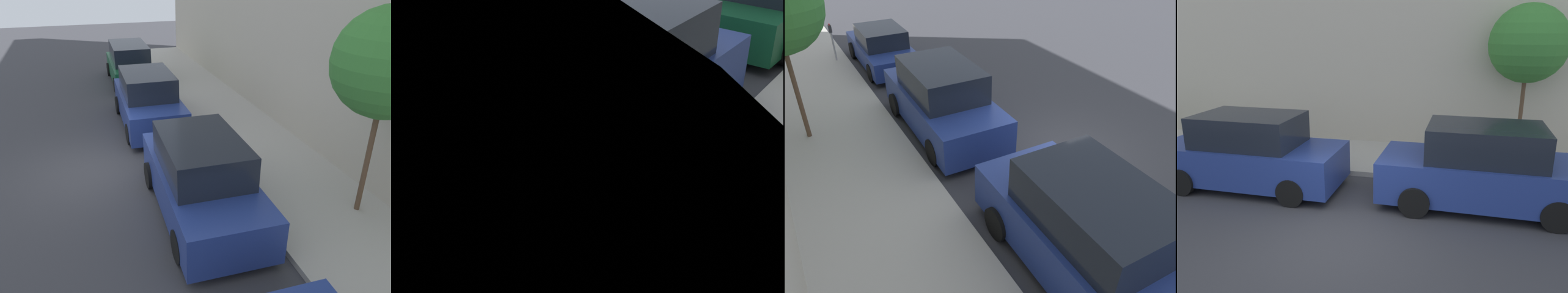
% 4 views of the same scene
% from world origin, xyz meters
% --- Properties ---
extents(ground_plane, '(60.00, 60.00, 0.00)m').
position_xyz_m(ground_plane, '(0.00, 0.00, 0.00)').
color(ground_plane, '#38383D').
extents(sidewalk, '(3.18, 32.00, 0.15)m').
position_xyz_m(sidewalk, '(5.09, 0.00, 0.07)').
color(sidewalk, '#B2ADA3').
rests_on(sidewalk, ground_plane).
extents(parked_suv_second, '(2.08, 4.84, 1.98)m').
position_xyz_m(parked_suv_second, '(2.30, -2.84, 0.93)').
color(parked_suv_second, navy).
rests_on(parked_suv_second, ground_plane).
extents(parked_suv_third, '(2.08, 4.83, 1.98)m').
position_xyz_m(parked_suv_third, '(2.20, 3.05, 0.93)').
color(parked_suv_third, navy).
rests_on(parked_suv_third, ground_plane).
extents(street_tree, '(2.29, 2.29, 4.66)m').
position_xyz_m(street_tree, '(5.85, -4.07, 3.66)').
color(street_tree, brown).
rests_on(street_tree, sidewalk).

